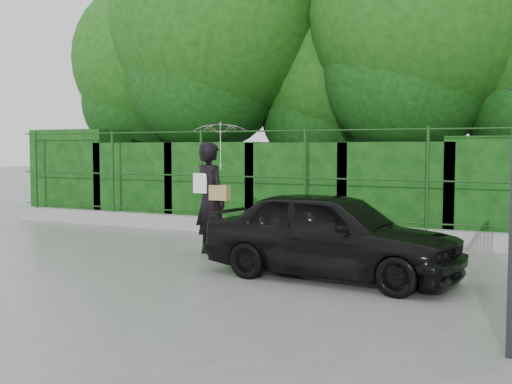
% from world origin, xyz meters
% --- Properties ---
extents(ground, '(80.00, 80.00, 0.00)m').
position_xyz_m(ground, '(0.00, 0.00, 0.00)').
color(ground, gray).
extents(kerb, '(14.00, 0.25, 0.30)m').
position_xyz_m(kerb, '(0.00, 4.50, 0.15)').
color(kerb, '#9E9E99').
rests_on(kerb, ground).
extents(fence, '(14.13, 0.06, 1.80)m').
position_xyz_m(fence, '(0.22, 4.50, 1.20)').
color(fence, '#193E16').
rests_on(fence, kerb).
extents(hedge, '(14.20, 1.20, 2.16)m').
position_xyz_m(hedge, '(-0.09, 5.50, 0.96)').
color(hedge, black).
rests_on(hedge, ground).
extents(trees, '(17.10, 6.15, 8.08)m').
position_xyz_m(trees, '(1.14, 7.74, 4.62)').
color(trees, black).
rests_on(trees, ground).
extents(woman, '(0.98, 0.89, 2.15)m').
position_xyz_m(woman, '(-0.17, 2.10, 1.36)').
color(woman, black).
rests_on(woman, ground).
extents(car, '(3.58, 1.73, 1.18)m').
position_xyz_m(car, '(2.15, 1.15, 0.59)').
color(car, black).
rests_on(car, ground).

